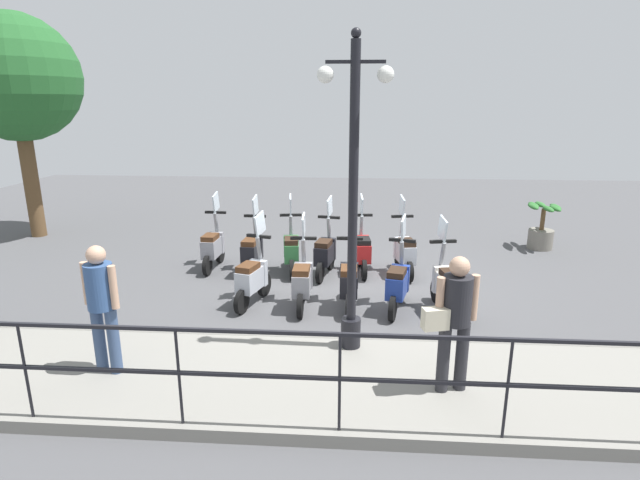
{
  "coord_description": "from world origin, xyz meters",
  "views": [
    {
      "loc": [
        -8.51,
        -0.11,
        3.32
      ],
      "look_at": [
        0.2,
        0.5,
        0.9
      ],
      "focal_mm": 28.0,
      "sensor_mm": 36.0,
      "label": 1
    }
  ],
  "objects_px": {
    "scooter_near_3": "(302,280)",
    "scooter_far_0": "(404,251)",
    "scooter_near_4": "(253,277)",
    "lamp_post_near": "(353,219)",
    "tree_large": "(15,79)",
    "potted_palm": "(541,230)",
    "pedestrian_with_bag": "(454,314)",
    "pedestrian_distant": "(101,300)",
    "scooter_far_1": "(362,250)",
    "scooter_near_0": "(447,285)",
    "scooter_far_2": "(325,253)",
    "scooter_near_2": "(349,281)",
    "scooter_near_1": "(398,283)",
    "scooter_far_4": "(252,251)",
    "scooter_far_5": "(213,246)",
    "scooter_far_3": "(291,250)"
  },
  "relations": [
    {
      "from": "lamp_post_near",
      "to": "scooter_far_3",
      "type": "height_order",
      "value": "lamp_post_near"
    },
    {
      "from": "tree_large",
      "to": "scooter_near_0",
      "type": "distance_m",
      "value": 10.99
    },
    {
      "from": "tree_large",
      "to": "scooter_far_2",
      "type": "distance_m",
      "value": 8.63
    },
    {
      "from": "scooter_far_3",
      "to": "scooter_far_4",
      "type": "height_order",
      "value": "same"
    },
    {
      "from": "pedestrian_with_bag",
      "to": "scooter_near_2",
      "type": "distance_m",
      "value": 2.93
    },
    {
      "from": "pedestrian_with_bag",
      "to": "scooter_far_3",
      "type": "relative_size",
      "value": 1.03
    },
    {
      "from": "scooter_far_1",
      "to": "pedestrian_with_bag",
      "type": "bearing_deg",
      "value": -173.32
    },
    {
      "from": "scooter_near_2",
      "to": "scooter_far_5",
      "type": "xyz_separation_m",
      "value": [
        1.84,
        2.8,
        0.0
      ]
    },
    {
      "from": "scooter_near_4",
      "to": "scooter_far_2",
      "type": "relative_size",
      "value": 1.0
    },
    {
      "from": "scooter_near_1",
      "to": "scooter_near_3",
      "type": "height_order",
      "value": "same"
    },
    {
      "from": "scooter_far_2",
      "to": "scooter_near_2",
      "type": "bearing_deg",
      "value": -151.78
    },
    {
      "from": "scooter_near_4",
      "to": "scooter_far_5",
      "type": "relative_size",
      "value": 1.0
    },
    {
      "from": "scooter_near_1",
      "to": "scooter_far_4",
      "type": "relative_size",
      "value": 1.0
    },
    {
      "from": "lamp_post_near",
      "to": "scooter_near_4",
      "type": "bearing_deg",
      "value": 44.8
    },
    {
      "from": "pedestrian_with_bag",
      "to": "scooter_near_4",
      "type": "xyz_separation_m",
      "value": [
        2.66,
        2.8,
        -0.6
      ]
    },
    {
      "from": "scooter_near_2",
      "to": "scooter_far_0",
      "type": "bearing_deg",
      "value": -31.23
    },
    {
      "from": "scooter_near_1",
      "to": "scooter_far_1",
      "type": "relative_size",
      "value": 1.0
    },
    {
      "from": "scooter_near_2",
      "to": "pedestrian_distant",
      "type": "bearing_deg",
      "value": 130.83
    },
    {
      "from": "scooter_far_3",
      "to": "scooter_far_5",
      "type": "bearing_deg",
      "value": 77.3
    },
    {
      "from": "scooter_near_3",
      "to": "scooter_far_0",
      "type": "distance_m",
      "value": 2.56
    },
    {
      "from": "potted_palm",
      "to": "scooter_near_2",
      "type": "xyz_separation_m",
      "value": [
        -3.83,
        4.42,
        0.04
      ]
    },
    {
      "from": "lamp_post_near",
      "to": "tree_large",
      "type": "xyz_separation_m",
      "value": [
        5.75,
        8.06,
        1.94
      ]
    },
    {
      "from": "lamp_post_near",
      "to": "scooter_near_2",
      "type": "xyz_separation_m",
      "value": [
        1.63,
        0.05,
        -1.42
      ]
    },
    {
      "from": "scooter_near_2",
      "to": "scooter_near_3",
      "type": "distance_m",
      "value": 0.77
    },
    {
      "from": "scooter_near_3",
      "to": "scooter_near_0",
      "type": "bearing_deg",
      "value": -91.54
    },
    {
      "from": "scooter_near_1",
      "to": "scooter_near_2",
      "type": "relative_size",
      "value": 1.0
    },
    {
      "from": "scooter_near_2",
      "to": "scooter_near_4",
      "type": "xyz_separation_m",
      "value": [
        0.04,
        1.62,
        0.0
      ]
    },
    {
      "from": "lamp_post_near",
      "to": "tree_large",
      "type": "height_order",
      "value": "tree_large"
    },
    {
      "from": "scooter_near_3",
      "to": "scooter_near_2",
      "type": "bearing_deg",
      "value": -87.59
    },
    {
      "from": "scooter_far_2",
      "to": "pedestrian_with_bag",
      "type": "bearing_deg",
      "value": -147.24
    },
    {
      "from": "pedestrian_with_bag",
      "to": "tree_large",
      "type": "height_order",
      "value": "tree_large"
    },
    {
      "from": "scooter_far_4",
      "to": "lamp_post_near",
      "type": "bearing_deg",
      "value": -144.43
    },
    {
      "from": "pedestrian_with_bag",
      "to": "scooter_near_1",
      "type": "relative_size",
      "value": 1.03
    },
    {
      "from": "lamp_post_near",
      "to": "pedestrian_distant",
      "type": "height_order",
      "value": "lamp_post_near"
    },
    {
      "from": "scooter_near_0",
      "to": "scooter_far_0",
      "type": "distance_m",
      "value": 1.89
    },
    {
      "from": "scooter_far_2",
      "to": "scooter_far_4",
      "type": "xyz_separation_m",
      "value": [
        0.0,
        1.44,
        0.0
      ]
    },
    {
      "from": "scooter_near_3",
      "to": "scooter_near_4",
      "type": "height_order",
      "value": "same"
    },
    {
      "from": "potted_palm",
      "to": "scooter_near_4",
      "type": "height_order",
      "value": "scooter_near_4"
    },
    {
      "from": "scooter_far_2",
      "to": "scooter_far_5",
      "type": "distance_m",
      "value": 2.33
    },
    {
      "from": "pedestrian_with_bag",
      "to": "scooter_far_0",
      "type": "relative_size",
      "value": 1.03
    },
    {
      "from": "scooter_far_0",
      "to": "scooter_near_3",
      "type": "bearing_deg",
      "value": 124.63
    },
    {
      "from": "scooter_near_4",
      "to": "scooter_far_2",
      "type": "height_order",
      "value": "same"
    },
    {
      "from": "scooter_far_0",
      "to": "scooter_far_2",
      "type": "distance_m",
      "value": 1.56
    },
    {
      "from": "scooter_near_0",
      "to": "scooter_far_0",
      "type": "bearing_deg",
      "value": 4.61
    },
    {
      "from": "scooter_near_2",
      "to": "scooter_near_4",
      "type": "height_order",
      "value": "same"
    },
    {
      "from": "pedestrian_distant",
      "to": "tree_large",
      "type": "xyz_separation_m",
      "value": [
        6.59,
        5.13,
        2.76
      ]
    },
    {
      "from": "tree_large",
      "to": "scooter_far_0",
      "type": "xyz_separation_m",
      "value": [
        -2.38,
        -9.08,
        -3.36
      ]
    },
    {
      "from": "potted_palm",
      "to": "scooter_near_3",
      "type": "bearing_deg",
      "value": 126.71
    },
    {
      "from": "pedestrian_with_bag",
      "to": "pedestrian_distant",
      "type": "xyz_separation_m",
      "value": [
        0.14,
        4.07,
        0.0
      ]
    },
    {
      "from": "scooter_near_3",
      "to": "scooter_far_0",
      "type": "xyz_separation_m",
      "value": [
        1.78,
        -1.84,
        0.0
      ]
    }
  ]
}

